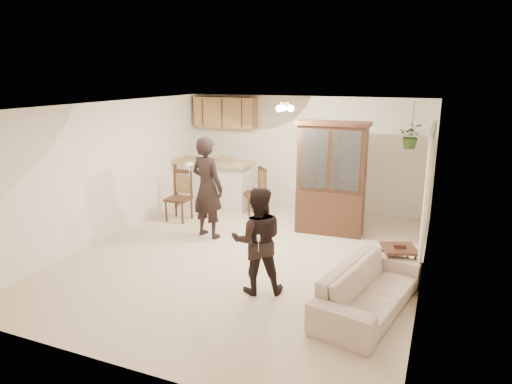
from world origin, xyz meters
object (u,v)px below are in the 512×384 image
at_px(side_table, 398,263).
at_px(chair_hutch_right, 345,213).
at_px(sofa, 370,284).
at_px(adult, 207,190).
at_px(chair_bar, 179,207).
at_px(chair_hutch_left, 254,200).
at_px(china_hutch, 331,179).
at_px(child, 258,246).

bearing_deg(side_table, chair_hutch_right, 120.15).
height_order(sofa, adult, adult).
height_order(chair_bar, chair_hutch_right, chair_bar).
relative_size(adult, chair_bar, 1.72).
bearing_deg(chair_hutch_left, china_hutch, 27.95).
bearing_deg(china_hutch, chair_bar, -174.28).
height_order(child, chair_bar, child).
bearing_deg(side_table, adult, 170.35).
bearing_deg(china_hutch, child, -100.16).
bearing_deg(chair_hutch_right, side_table, 98.23).
height_order(adult, child, adult).
height_order(china_hutch, chair_bar, china_hutch).
bearing_deg(china_hutch, chair_hutch_right, 57.81).
distance_m(adult, child, 2.43).
height_order(side_table, chair_hutch_right, chair_hutch_right).
bearing_deg(china_hutch, adult, -155.11).
distance_m(adult, side_table, 3.59).
distance_m(sofa, side_table, 1.09).
relative_size(adult, chair_hutch_left, 1.78).
relative_size(adult, side_table, 2.99).
height_order(adult, chair_hutch_right, adult).
relative_size(child, side_table, 2.24).
xyz_separation_m(chair_hutch_left, chair_hutch_right, (2.05, -0.18, 0.01)).
bearing_deg(chair_hutch_right, china_hutch, 39.23).
bearing_deg(child, sofa, 158.10).
xyz_separation_m(child, chair_bar, (-2.73, 2.33, -0.38)).
distance_m(china_hutch, side_table, 2.36).
distance_m(child, china_hutch, 2.86).
distance_m(china_hutch, chair_bar, 3.20).
bearing_deg(sofa, adult, 74.57).
xyz_separation_m(side_table, chair_hutch_left, (-3.27, 2.28, 0.02)).
distance_m(china_hutch, chair_hutch_right, 0.89).
xyz_separation_m(adult, chair_hutch_left, (0.22, 1.68, -0.61)).
relative_size(china_hutch, chair_bar, 2.04).
xyz_separation_m(child, china_hutch, (0.34, 2.82, 0.38)).
bearing_deg(chair_hutch_right, chair_hutch_left, -26.93).
height_order(side_table, chair_hutch_left, chair_hutch_left).
bearing_deg(chair_hutch_right, sofa, 85.21).
height_order(adult, side_table, adult).
bearing_deg(china_hutch, chair_hutch_left, 158.93).
xyz_separation_m(china_hutch, side_table, (1.44, -1.69, -0.78)).
relative_size(chair_bar, chair_hutch_left, 1.03).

